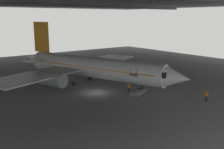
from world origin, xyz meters
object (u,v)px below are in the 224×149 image
(traffic_cone_orange, at_px, (192,96))
(baggage_tug, at_px, (41,80))
(boarding_stairs, at_px, (138,90))
(crew_worker_by_stairs, at_px, (129,87))
(crew_worker_near_nose, at_px, (207,96))
(airplane_main, at_px, (91,67))

(traffic_cone_orange, xyz_separation_m, baggage_tug, (-16.48, 25.10, 0.23))
(boarding_stairs, distance_m, crew_worker_by_stairs, 1.83)
(crew_worker_near_nose, bearing_deg, baggage_tug, 120.60)
(baggage_tug, bearing_deg, boarding_stairs, -59.73)
(crew_worker_by_stairs, bearing_deg, airplane_main, 105.27)
(airplane_main, relative_size, traffic_cone_orange, 64.41)
(boarding_stairs, xyz_separation_m, crew_worker_by_stairs, (-0.61, 1.71, 0.23))
(airplane_main, relative_size, baggage_tug, 15.44)
(airplane_main, bearing_deg, boarding_stairs, -74.03)
(boarding_stairs, bearing_deg, airplane_main, 105.97)
(crew_worker_by_stairs, bearing_deg, traffic_cone_orange, -53.27)
(traffic_cone_orange, bearing_deg, airplane_main, 116.98)
(crew_worker_near_nose, xyz_separation_m, baggage_tug, (-16.46, 27.83, -0.44))
(traffic_cone_orange, distance_m, baggage_tug, 30.03)
(airplane_main, xyz_separation_m, crew_worker_near_nose, (9.00, -20.44, -2.64))
(crew_worker_by_stairs, xyz_separation_m, traffic_cone_orange, (6.59, -8.83, -0.68))
(airplane_main, xyz_separation_m, traffic_cone_orange, (9.01, -17.71, -3.32))
(boarding_stairs, relative_size, crew_worker_by_stairs, 2.84)
(boarding_stairs, xyz_separation_m, baggage_tug, (-10.49, 17.98, -0.22))
(crew_worker_by_stairs, xyz_separation_m, baggage_tug, (-9.89, 16.27, -0.45))
(crew_worker_near_nose, height_order, traffic_cone_orange, crew_worker_near_nose)
(airplane_main, relative_size, crew_worker_near_nose, 22.79)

